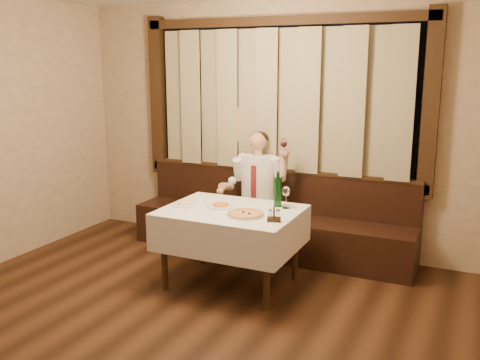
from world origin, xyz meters
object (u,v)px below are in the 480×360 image
at_px(seated_man, 256,183).
at_px(pizza, 245,214).
at_px(pasta_red, 221,203).
at_px(green_bottle, 278,192).
at_px(dining_table, 231,220).
at_px(pasta_cream, 184,202).
at_px(cruet_caddy, 274,216).
at_px(banquette, 271,225).

bearing_deg(seated_man, pizza, -71.42).
bearing_deg(pasta_red, green_bottle, 27.12).
bearing_deg(dining_table, pasta_red, 164.34).
xyz_separation_m(pasta_cream, green_bottle, (0.84, 0.34, 0.11)).
distance_m(pizza, pasta_cream, 0.69).
relative_size(pizza, cruet_caddy, 2.64).
relative_size(dining_table, cruet_caddy, 9.62).
bearing_deg(seated_man, green_bottle, -51.94).
relative_size(pizza, green_bottle, 1.01).
bearing_deg(pasta_cream, pasta_red, 14.44).
relative_size(pizza, pasta_cream, 1.41).
distance_m(dining_table, pasta_cream, 0.50).
height_order(dining_table, cruet_caddy, cruet_caddy).
relative_size(dining_table, seated_man, 0.93).
bearing_deg(banquette, pasta_red, -97.39).
bearing_deg(pizza, cruet_caddy, -11.58).
height_order(dining_table, pasta_cream, pasta_cream).
distance_m(dining_table, pizza, 0.28).
height_order(pizza, cruet_caddy, cruet_caddy).
bearing_deg(seated_man, pasta_cream, -108.38).
bearing_deg(green_bottle, dining_table, -141.54).
xyz_separation_m(banquette, cruet_caddy, (0.51, -1.22, 0.49)).
bearing_deg(cruet_caddy, seated_man, 100.79).
relative_size(pasta_cream, green_bottle, 0.72).
bearing_deg(pasta_red, dining_table, -15.66).
height_order(banquette, pasta_red, banquette).
bearing_deg(pasta_red, pizza, -26.84).
relative_size(dining_table, pasta_red, 4.99).
relative_size(dining_table, green_bottle, 3.67).
relative_size(pasta_red, green_bottle, 0.74).
height_order(banquette, pasta_cream, banquette).
bearing_deg(pizza, dining_table, 147.29).
relative_size(cruet_caddy, seated_man, 0.10).
distance_m(banquette, dining_table, 1.08).
bearing_deg(dining_table, pasta_cream, -173.55).
bearing_deg(dining_table, pizza, -32.71).
xyz_separation_m(pasta_cream, cruet_caddy, (0.99, -0.14, 0.01)).
distance_m(pasta_red, green_bottle, 0.56).
distance_m(green_bottle, cruet_caddy, 0.52).
bearing_deg(pasta_cream, cruet_caddy, -8.27).
bearing_deg(pizza, seated_man, 108.58).
bearing_deg(pizza, banquette, 100.36).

